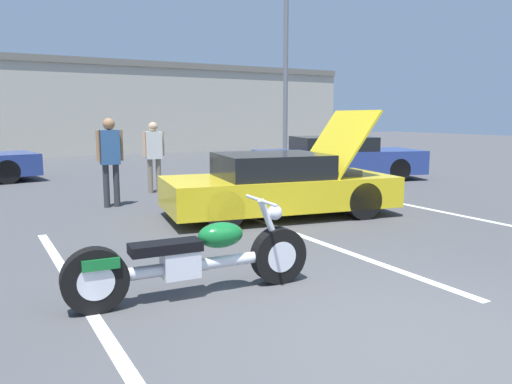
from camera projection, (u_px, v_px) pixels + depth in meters
name	position (u px, v px, depth m)	size (l,w,h in m)	color
ground_plane	(414.00, 347.00, 3.92)	(80.00, 80.00, 0.00)	#474749
parking_stripe_middle	(73.00, 284.00, 5.37)	(0.12, 5.14, 0.01)	white
parking_stripe_back	(324.00, 244.00, 7.05)	(0.12, 5.14, 0.01)	white
parking_stripe_far	(479.00, 219.00, 8.72)	(0.12, 5.14, 0.01)	white
far_building	(37.00, 104.00, 23.40)	(32.00, 4.20, 4.40)	#B2AD9E
light_pole	(287.00, 43.00, 19.17)	(1.21, 0.28, 8.33)	slate
motorcycle	(193.00, 260.00, 4.97)	(2.53, 0.70, 0.94)	black
show_car_hood_open	(280.00, 185.00, 8.98)	(4.32, 2.43, 1.90)	yellow
parked_car_right_row	(338.00, 159.00, 14.14)	(4.97, 3.02, 1.22)	navy
spectator_near_motorcycle	(110.00, 154.00, 9.78)	(0.52, 0.23, 1.75)	#333338
spectator_by_show_car	(154.00, 151.00, 11.62)	(0.52, 0.22, 1.65)	gray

